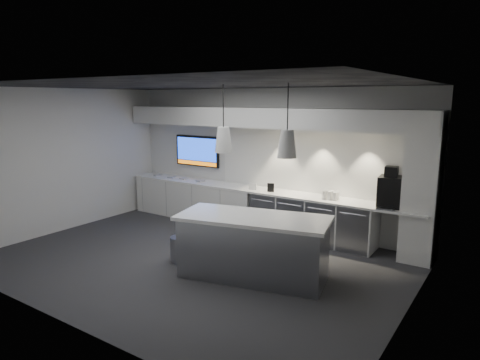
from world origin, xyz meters
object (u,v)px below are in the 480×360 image
Objects in this scene: island at (253,247)px; bin at (179,249)px; wall_tv at (197,151)px; coffee_machine at (390,190)px.

bin is (-1.40, -0.16, -0.28)m from island.
coffee_machine is at bearing -3.08° from wall_tv.
island reaches higher than bin.
island is (3.10, -2.42, -1.06)m from wall_tv.
bin is at bearing 173.33° from island.
island is 2.72m from coffee_machine.
island is 1.44m from bin.
wall_tv is 4.07m from island.
wall_tv is 2.79× the size of bin.
wall_tv is 0.50× the size of island.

